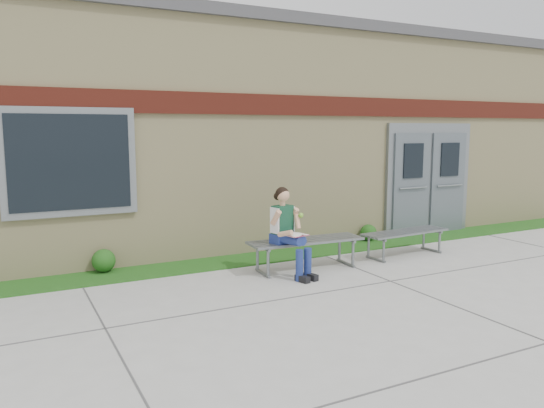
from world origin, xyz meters
TOP-DOWN VIEW (x-y plane):
  - ground at (0.00, 0.00)m, footprint 80.00×80.00m
  - grass_strip at (0.00, 2.60)m, footprint 16.00×0.80m
  - school_building at (-0.00, 5.99)m, footprint 16.20×6.22m
  - bench_left at (0.25, 1.64)m, footprint 1.87×0.61m
  - bench_right at (2.25, 1.64)m, footprint 1.69×0.58m
  - girl at (-0.17, 1.44)m, footprint 0.51×0.80m
  - shrub_mid at (-2.60, 2.85)m, footprint 0.35×0.35m
  - shrub_east at (2.40, 2.85)m, footprint 0.32×0.32m

SIDE VIEW (x-z plane):
  - ground at x=0.00m, z-range 0.00..0.00m
  - grass_strip at x=0.00m, z-range 0.00..0.02m
  - shrub_east at x=2.40m, z-range 0.02..0.34m
  - shrub_mid at x=-2.60m, z-range 0.02..0.37m
  - bench_right at x=2.25m, z-range 0.12..0.55m
  - bench_left at x=0.25m, z-range 0.13..0.61m
  - girl at x=-0.17m, z-range 0.04..1.37m
  - school_building at x=0.00m, z-range 0.00..4.20m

